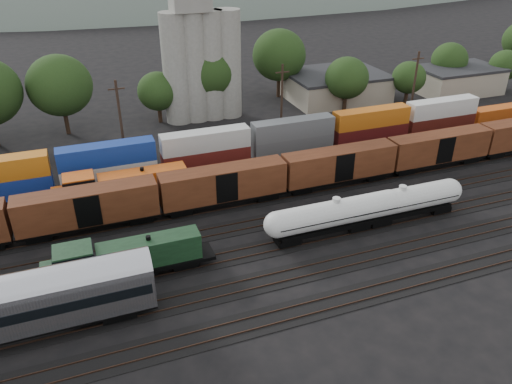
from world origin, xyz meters
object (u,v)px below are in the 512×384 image
object	(u,v)px
orange_locomotive	(119,186)
green_locomotive	(120,259)
tank_car_a	(335,214)
grain_silo	(201,53)

from	to	relation	value
orange_locomotive	green_locomotive	bearing A→B (deg)	-96.33
tank_car_a	orange_locomotive	bearing A→B (deg)	144.57
tank_car_a	grain_silo	xyz separation A→B (m)	(-3.61, 41.00, 8.69)
tank_car_a	grain_silo	bearing A→B (deg)	95.03
green_locomotive	tank_car_a	bearing A→B (deg)	0.00
tank_car_a	orange_locomotive	world-z (taller)	orange_locomotive
tank_car_a	green_locomotive	bearing A→B (deg)	-180.00
orange_locomotive	grain_silo	distance (m)	32.53
tank_car_a	grain_silo	distance (m)	42.07
orange_locomotive	grain_silo	size ratio (longest dim) A/B	0.60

